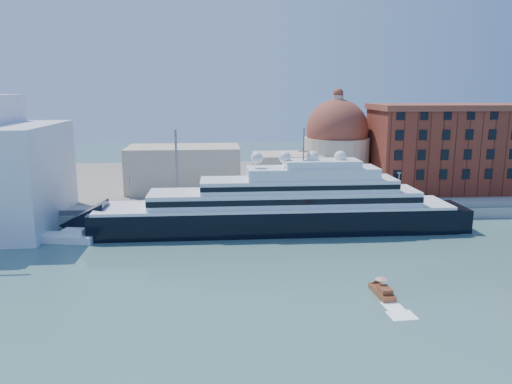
{
  "coord_description": "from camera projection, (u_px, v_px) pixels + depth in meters",
  "views": [
    {
      "loc": [
        -11.28,
        -77.12,
        29.34
      ],
      "look_at": [
        -3.57,
        18.0,
        9.46
      ],
      "focal_mm": 35.0,
      "sensor_mm": 36.0,
      "label": 1
    }
  ],
  "objects": [
    {
      "name": "quay",
      "position": [
        266.0,
        212.0,
        115.05
      ],
      "size": [
        180.0,
        10.0,
        2.5
      ],
      "primitive_type": "cube",
      "color": "gray",
      "rests_on": "ground"
    },
    {
      "name": "land",
      "position": [
        253.0,
        181.0,
        155.11
      ],
      "size": [
        260.0,
        72.0,
        2.0
      ],
      "primitive_type": "cube",
      "color": "slate",
      "rests_on": "ground"
    },
    {
      "name": "superyacht",
      "position": [
        264.0,
        211.0,
        103.56
      ],
      "size": [
        84.35,
        11.69,
        25.21
      ],
      "color": "black",
      "rests_on": "ground"
    },
    {
      "name": "warehouse",
      "position": [
        451.0,
        147.0,
        134.17
      ],
      "size": [
        43.0,
        19.0,
        23.25
      ],
      "color": "maroon",
      "rests_on": "land"
    },
    {
      "name": "service_barge",
      "position": [
        66.0,
        237.0,
        97.31
      ],
      "size": [
        12.69,
        6.07,
        2.74
      ],
      "rotation": [
        0.0,
        0.0,
        -0.17
      ],
      "color": "white",
      "rests_on": "ground"
    },
    {
      "name": "quay_fence",
      "position": [
        268.0,
        209.0,
        110.28
      ],
      "size": [
        180.0,
        0.1,
        1.2
      ],
      "primitive_type": "cube",
      "color": "slate",
      "rests_on": "quay"
    },
    {
      "name": "water_taxi",
      "position": [
        382.0,
        291.0,
        71.93
      ],
      "size": [
        2.31,
        5.92,
        2.76
      ],
      "rotation": [
        0.0,
        0.0,
        0.07
      ],
      "color": "brown",
      "rests_on": "ground"
    },
    {
      "name": "ground",
      "position": [
        286.0,
        270.0,
        82.13
      ],
      "size": [
        400.0,
        400.0,
        0.0
      ],
      "primitive_type": "plane",
      "color": "#355C57",
      "rests_on": "ground"
    },
    {
      "name": "church",
      "position": [
        280.0,
        157.0,
        136.73
      ],
      "size": [
        66.0,
        18.0,
        25.5
      ],
      "color": "beige",
      "rests_on": "land"
    },
    {
      "name": "lamp_posts",
      "position": [
        210.0,
        178.0,
        110.6
      ],
      "size": [
        120.8,
        2.4,
        18.0
      ],
      "color": "slate",
      "rests_on": "quay"
    }
  ]
}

